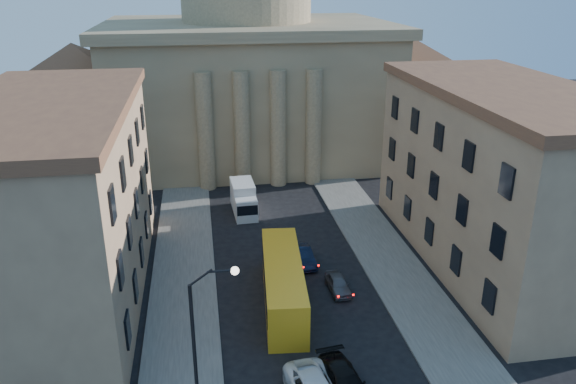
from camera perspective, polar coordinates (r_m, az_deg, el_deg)
name	(u,v)px	position (r m, az deg, el deg)	size (l,w,h in m)	color
sidewalk_left	(183,311)	(41.67, -10.63, -11.80)	(5.00, 60.00, 0.15)	#504E49
sidewalk_right	(410,291)	(44.25, 12.26, -9.81)	(5.00, 60.00, 0.15)	#504E49
church	(248,63)	(73.56, -4.06, 12.89)	(68.02, 28.76, 36.60)	#7A674B
building_left	(55,202)	(43.15, -22.56, -0.97)	(11.60, 26.60, 14.70)	tan
building_right	(500,177)	(48.00, 20.77, 1.47)	(11.60, 26.60, 14.70)	tan
street_lamp	(203,329)	(30.42, -8.62, -13.63)	(2.62, 0.44, 8.83)	black
car_right_mid	(345,383)	(34.00, 5.78, -18.78)	(2.10, 5.17, 1.50)	black
car_right_far	(338,284)	(43.32, 5.09, -9.27)	(1.44, 3.57, 1.22)	#515156
car_right_distant	(303,256)	(46.95, 1.51, -6.50)	(1.44, 4.14, 1.36)	black
city_bus	(283,282)	(41.09, -0.50, -9.11)	(3.69, 11.94, 3.31)	gold
box_truck	(244,199)	(56.49, -4.52, -0.75)	(2.38, 5.57, 3.01)	silver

